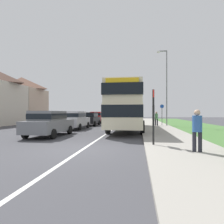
% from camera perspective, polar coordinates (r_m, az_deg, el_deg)
% --- Properties ---
extents(ground_plane, '(120.00, 120.00, 0.00)m').
position_cam_1_polar(ground_plane, '(8.25, -8.75, -11.06)').
color(ground_plane, '#424247').
extents(lane_marking_centre, '(0.14, 60.00, 0.01)m').
position_cam_1_polar(lane_marking_centre, '(16.01, -0.46, -5.76)').
color(lane_marking_centre, silver).
rests_on(lane_marking_centre, ground_plane).
extents(pavement_near_side, '(3.20, 68.00, 0.12)m').
position_cam_1_polar(pavement_near_side, '(13.97, 15.69, -6.33)').
color(pavement_near_side, '#9E998E').
rests_on(pavement_near_side, ground_plane).
extents(double_decker_bus, '(2.80, 11.38, 3.70)m').
position_cam_1_polar(double_decker_bus, '(16.91, 4.67, 1.79)').
color(double_decker_bus, beige).
rests_on(double_decker_bus, ground_plane).
extents(parked_car_grey, '(1.96, 4.35, 1.66)m').
position_cam_1_polar(parked_car_grey, '(13.15, -18.45, -2.98)').
color(parked_car_grey, slate).
rests_on(parked_car_grey, ground_plane).
extents(parked_car_silver, '(1.94, 4.42, 1.68)m').
position_cam_1_polar(parked_car_silver, '(18.23, -11.14, -2.19)').
color(parked_car_silver, '#B7B7BC').
rests_on(parked_car_silver, ground_plane).
extents(parked_car_black, '(1.92, 3.97, 1.59)m').
position_cam_1_polar(parked_car_black, '(22.87, -6.71, -1.89)').
color(parked_car_black, black).
rests_on(parked_car_black, ground_plane).
extents(parked_car_red, '(1.87, 4.58, 1.68)m').
position_cam_1_polar(parked_car_red, '(28.07, -4.45, -1.49)').
color(parked_car_red, '#B21E1E').
rests_on(parked_car_red, ground_plane).
extents(pedestrian_at_stop, '(0.34, 0.34, 1.67)m').
position_cam_1_polar(pedestrian_at_stop, '(7.62, 24.31, -4.55)').
color(pedestrian_at_stop, '#23232D').
rests_on(pedestrian_at_stop, ground_plane).
extents(pedestrian_walking_away, '(0.34, 0.34, 1.67)m').
position_cam_1_polar(pedestrian_walking_away, '(21.49, 13.26, -1.74)').
color(pedestrian_walking_away, '#23232D').
rests_on(pedestrian_walking_away, ground_plane).
extents(bus_stop_sign, '(0.09, 0.52, 2.60)m').
position_cam_1_polar(bus_stop_sign, '(8.69, 12.38, -0.30)').
color(bus_stop_sign, black).
rests_on(bus_stop_sign, ground_plane).
extents(cycle_route_sign, '(0.44, 0.08, 2.52)m').
position_cam_1_polar(cycle_route_sign, '(22.94, 14.84, -0.51)').
color(cycle_route_sign, slate).
rests_on(cycle_route_sign, ground_plane).
extents(street_lamp_mid, '(1.14, 0.20, 8.48)m').
position_cam_1_polar(street_lamp_mid, '(22.06, 15.94, 8.27)').
color(street_lamp_mid, slate).
rests_on(street_lamp_mid, ground_plane).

